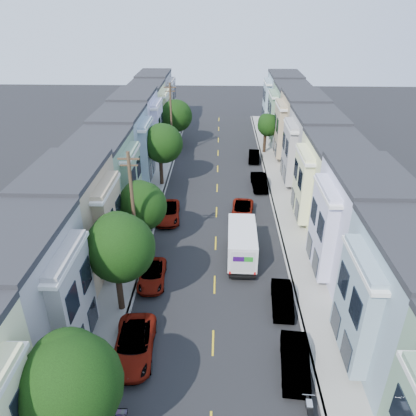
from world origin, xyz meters
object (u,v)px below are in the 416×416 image
parked_right_d (254,156)px  utility_pole_far (171,121)px  tree_c (141,206)px  parked_left_d (168,213)px  parked_left_c (152,275)px  parked_right_a (295,362)px  tree_b (119,248)px  utility_pole_near (134,213)px  lead_sedan (242,210)px  parked_right_c (259,182)px  tree_far_r (268,126)px  parked_right_b (282,299)px  tree_a (69,386)px  motorcycle (309,412)px  fedex_truck (242,243)px  parked_left_b (134,345)px  tree_e (175,116)px  tree_d (162,144)px

parked_right_d → utility_pole_far: bearing=179.5°
tree_c → parked_left_d: (1.40, 5.64, -3.60)m
parked_left_c → parked_right_a: bearing=-43.3°
utility_pole_far → parked_left_d: utility_pole_far is taller
tree_b → utility_pole_near: bearing=90.0°
lead_sedan → parked_right_c: bearing=77.6°
tree_far_r → parked_right_b: bearing=-93.5°
tree_b → tree_far_r: bearing=68.4°
parked_left_d → parked_right_c: size_ratio=1.12×
tree_far_r → lead_sedan: tree_far_r is taller
tree_a → tree_c: (-0.00, 17.93, -0.28)m
utility_pole_far → motorcycle: 41.05m
parked_right_c → motorcycle: bearing=-91.7°
fedex_truck → parked_right_b: fedex_truck is taller
utility_pole_far → motorcycle: bearing=-73.7°
parked_left_d → parked_right_d: parked_left_d is taller
lead_sedan → parked_left_b: parked_left_b is taller
tree_e → utility_pole_far: size_ratio=0.69×
tree_e → parked_right_a: tree_e is taller
parked_right_c → parked_right_b: bearing=-92.2°
tree_a → parked_left_d: size_ratio=1.36×
parked_left_b → tree_a: bearing=-106.3°
utility_pole_near → parked_left_d: bearing=80.6°
tree_e → parked_left_b: size_ratio=1.29×
parked_left_d → fedex_truck: bearing=-48.9°
lead_sedan → parked_right_c: 7.32m
parked_left_d → motorcycle: (10.08, -21.57, -0.24)m
tree_d → parked_right_b: tree_d is taller
utility_pole_far → parked_right_d: (11.20, -0.92, -4.48)m
parked_left_c → parked_right_c: bearing=58.2°
tree_a → parked_right_b: tree_a is taller
utility_pole_far → parked_right_b: utility_pole_far is taller
tree_d → parked_right_a: 29.40m
parked_left_c → parked_left_d: 10.19m
tree_a → parked_left_c: bearing=84.0°
tree_d → utility_pole_far: 9.18m
tree_e → parked_right_c: (11.20, -15.02, -3.73)m
utility_pole_near → tree_e: bearing=90.0°
tree_a → utility_pole_far: (0.00, 41.14, 0.56)m
tree_c → fedex_truck: (8.52, -1.25, -2.67)m
fedex_truck → parked_right_b: size_ratio=1.49×
parked_right_a → tree_d: bearing=118.0°
fedex_truck → lead_sedan: (0.42, 7.73, -0.99)m
tree_d → motorcycle: bearing=-69.0°
lead_sedan → parked_right_d: 15.96m
utility_pole_far → parked_left_b: bearing=-87.7°
tree_a → parked_right_c: tree_a is taller
utility_pole_near → utility_pole_far: 26.00m
utility_pole_far → motorcycle: size_ratio=4.38×
tree_far_r → parked_right_c: bearing=-99.4°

